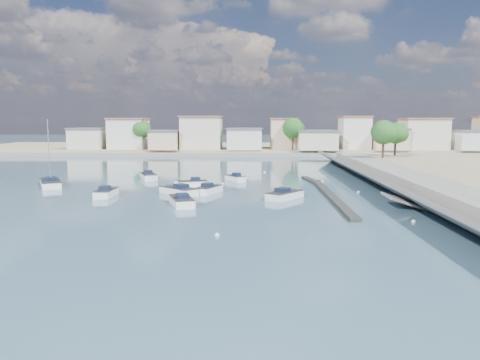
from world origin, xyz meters
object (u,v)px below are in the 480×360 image
Objects in this scene: motorboat_a at (181,201)px; motorboat_h at (286,195)px; motorboat_c at (177,191)px; motorboat_f at (234,179)px; sailboat at (50,183)px; motorboat_e at (107,193)px; motorboat_d at (191,184)px; motorboat_b at (210,190)px; motorboat_g at (149,177)px.

motorboat_a is 11.86m from motorboat_h.
motorboat_f is (6.31, 11.93, -0.00)m from motorboat_c.
motorboat_a is at bearing -34.34° from sailboat.
sailboat is (-10.07, 8.03, 0.03)m from motorboat_e.
motorboat_f is at bearing 47.37° from motorboat_d.
sailboat is (-21.71, 5.30, 0.03)m from motorboat_b.
motorboat_h is 31.94m from sailboat.
motorboat_c is 0.94× the size of motorboat_g.
motorboat_a is 22.11m from motorboat_g.
motorboat_b and motorboat_g have the same top height.
motorboat_d is 0.86× the size of motorboat_h.
motorboat_a is 23.61m from sailboat.
motorboat_h is (8.89, -3.85, 0.00)m from motorboat_b.
sailboat is (-18.77, 0.38, 0.03)m from motorboat_d.
motorboat_f and motorboat_g have the same top height.
motorboat_e is 20.57m from motorboat_h.
motorboat_a is at bearing -68.90° from motorboat_g.
motorboat_e is at bearing -166.84° from motorboat_b.
motorboat_h is 0.56× the size of sailboat.
motorboat_g is (-7.23, 7.68, 0.00)m from motorboat_d.
motorboat_a is 1.02× the size of motorboat_g.
motorboat_d is at bearing -46.74° from motorboat_g.
motorboat_g is (-10.17, 12.61, 0.00)m from motorboat_b.
motorboat_c is 1.04× the size of motorboat_e.
sailboat reaches higher than motorboat_h.
sailboat is at bearing 141.44° from motorboat_e.
motorboat_e and motorboat_h have the same top height.
motorboat_a is at bearing -104.13° from motorboat_f.
motorboat_b is 0.85× the size of motorboat_g.
motorboat_d is 18.77m from sailboat.
motorboat_d is (-0.73, 12.94, -0.00)m from motorboat_a.
motorboat_b is at bearing 13.16° from motorboat_e.
motorboat_c is at bearing -97.85° from motorboat_d.
motorboat_a is at bearing -105.46° from motorboat_b.
motorboat_g is (-7.96, 20.62, 0.00)m from motorboat_a.
motorboat_d is at bearing -1.16° from sailboat.
motorboat_e is 19.65m from motorboat_f.
motorboat_g is (1.47, 15.33, 0.00)m from motorboat_e.
motorboat_b is 0.90× the size of motorboat_h.
motorboat_g is 13.66m from sailboat.
motorboat_f is 16.04m from motorboat_h.
motorboat_b is 3.91m from motorboat_c.
motorboat_h is at bearing 20.53° from motorboat_a.
motorboat_f is at bearing 62.14° from motorboat_c.
motorboat_b is 11.96m from motorboat_e.
motorboat_g is 1.06× the size of motorboat_h.
motorboat_b is 9.69m from motorboat_h.
motorboat_c and motorboat_g have the same top height.
motorboat_b is 1.25× the size of motorboat_f.
motorboat_a is 1.09× the size of motorboat_c.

